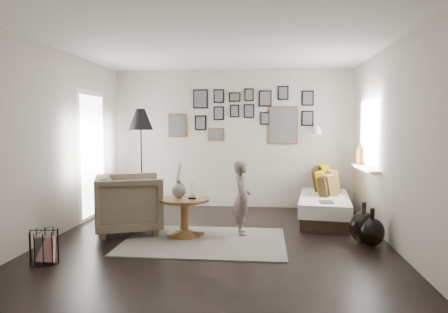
# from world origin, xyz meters

# --- Properties ---
(ground) EXTENTS (4.80, 4.80, 0.00)m
(ground) POSITION_xyz_m (0.00, 0.00, 0.00)
(ground) COLOR black
(ground) RESTS_ON ground
(wall_back) EXTENTS (4.50, 0.00, 4.50)m
(wall_back) POSITION_xyz_m (0.00, 2.40, 1.30)
(wall_back) COLOR #AEA499
(wall_back) RESTS_ON ground
(wall_front) EXTENTS (4.50, 0.00, 4.50)m
(wall_front) POSITION_xyz_m (0.00, -2.40, 1.30)
(wall_front) COLOR #AEA499
(wall_front) RESTS_ON ground
(wall_left) EXTENTS (0.00, 4.80, 4.80)m
(wall_left) POSITION_xyz_m (-2.25, 0.00, 1.30)
(wall_left) COLOR #AEA499
(wall_left) RESTS_ON ground
(wall_right) EXTENTS (0.00, 4.80, 4.80)m
(wall_right) POSITION_xyz_m (2.25, 0.00, 1.30)
(wall_right) COLOR #AEA499
(wall_right) RESTS_ON ground
(ceiling) EXTENTS (4.80, 4.80, 0.00)m
(ceiling) POSITION_xyz_m (0.00, 0.00, 2.60)
(ceiling) COLOR white
(ceiling) RESTS_ON wall_back
(door_left) EXTENTS (0.00, 2.14, 2.14)m
(door_left) POSITION_xyz_m (-2.23, 1.20, 1.05)
(door_left) COLOR white
(door_left) RESTS_ON wall_left
(window_right) EXTENTS (0.15, 1.32, 1.30)m
(window_right) POSITION_xyz_m (2.18, 1.34, 0.93)
(window_right) COLOR white
(window_right) RESTS_ON wall_right
(gallery_wall) EXTENTS (2.74, 0.03, 1.08)m
(gallery_wall) POSITION_xyz_m (0.29, 2.38, 1.74)
(gallery_wall) COLOR brown
(gallery_wall) RESTS_ON wall_back
(wall_sconce) EXTENTS (0.18, 0.36, 0.16)m
(wall_sconce) POSITION_xyz_m (1.55, 2.13, 1.46)
(wall_sconce) COLOR white
(wall_sconce) RESTS_ON wall_back
(rug) EXTENTS (2.13, 1.49, 0.01)m
(rug) POSITION_xyz_m (-0.16, 0.01, 0.01)
(rug) COLOR beige
(rug) RESTS_ON ground
(pedestal_table) EXTENTS (0.68, 0.68, 0.54)m
(pedestal_table) POSITION_xyz_m (-0.47, 0.22, 0.25)
(pedestal_table) COLOR brown
(pedestal_table) RESTS_ON ground
(vase) EXTENTS (0.19, 0.19, 0.49)m
(vase) POSITION_xyz_m (-0.55, 0.24, 0.69)
(vase) COLOR black
(vase) RESTS_ON pedestal_table
(candles) EXTENTS (0.12, 0.12, 0.25)m
(candles) POSITION_xyz_m (-0.36, 0.22, 0.66)
(candles) COLOR black
(candles) RESTS_ON pedestal_table
(daybed) EXTENTS (0.98, 1.85, 0.86)m
(daybed) POSITION_xyz_m (1.60, 1.52, 0.28)
(daybed) COLOR black
(daybed) RESTS_ON ground
(magazine_on_daybed) EXTENTS (0.21, 0.27, 0.01)m
(magazine_on_daybed) POSITION_xyz_m (1.55, 0.88, 0.40)
(magazine_on_daybed) COLOR black
(magazine_on_daybed) RESTS_ON daybed
(armchair) EXTENTS (1.19, 1.17, 0.84)m
(armchair) POSITION_xyz_m (-1.31, 0.37, 0.42)
(armchair) COLOR brown
(armchair) RESTS_ON ground
(armchair_cushion) EXTENTS (0.49, 0.50, 0.17)m
(armchair_cushion) POSITION_xyz_m (-1.28, 0.42, 0.48)
(armchair_cushion) COLOR silver
(armchair_cushion) RESTS_ON armchair
(floor_lamp) EXTENTS (0.43, 0.43, 1.84)m
(floor_lamp) POSITION_xyz_m (-1.54, 1.66, 1.58)
(floor_lamp) COLOR black
(floor_lamp) RESTS_ON ground
(magazine_basket) EXTENTS (0.34, 0.34, 0.37)m
(magazine_basket) POSITION_xyz_m (-1.80, -1.02, 0.18)
(magazine_basket) COLOR black
(magazine_basket) RESTS_ON ground
(demijohn_large) EXTENTS (0.36, 0.36, 0.54)m
(demijohn_large) POSITION_xyz_m (1.92, 0.16, 0.21)
(demijohn_large) COLOR black
(demijohn_large) RESTS_ON ground
(demijohn_small) EXTENTS (0.32, 0.32, 0.49)m
(demijohn_small) POSITION_xyz_m (2.00, 0.04, 0.19)
(demijohn_small) COLOR black
(demijohn_small) RESTS_ON ground
(child) EXTENTS (0.32, 0.42, 1.05)m
(child) POSITION_xyz_m (0.31, 0.40, 0.52)
(child) COLOR #6E5A57
(child) RESTS_ON ground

